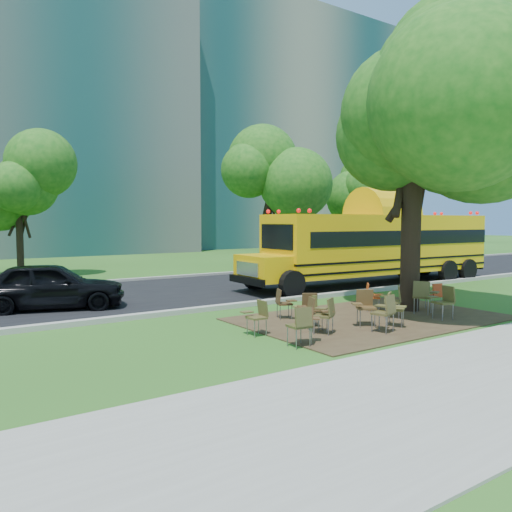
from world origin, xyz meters
TOP-DOWN VIEW (x-y plane):
  - ground at (0.00, 0.00)m, footprint 160.00×160.00m
  - dirt_patch at (1.00, -0.50)m, footprint 7.00×4.50m
  - asphalt_road at (0.00, 7.00)m, footprint 80.00×8.00m
  - kerb_near at (0.00, 3.00)m, footprint 80.00×0.25m
  - kerb_far at (0.00, 11.10)m, footprint 80.00×0.25m
  - building_right at (24.00, 38.00)m, footprint 30.00×16.00m
  - bg_tree_2 at (-5.00, 16.00)m, footprint 4.80×4.80m
  - bg_tree_3 at (8.00, 14.00)m, footprint 5.60×5.60m
  - bg_tree_4 at (16.00, 13.00)m, footprint 5.00×5.00m
  - main_tree at (2.78, -0.31)m, footprint 7.16×7.16m
  - school_bus at (6.82, 4.49)m, footprint 11.79×3.09m
  - chair_0 at (-2.51, -1.80)m, footprint 0.59×0.50m
  - chair_1 at (-2.31, -1.69)m, footprint 0.71×0.56m
  - chair_2 at (-1.31, -1.24)m, footprint 0.58×0.71m
  - chair_3 at (0.11, -1.08)m, footprint 0.77×0.61m
  - chair_4 at (-0.07, -1.90)m, footprint 0.62×0.66m
  - chair_5 at (0.62, -1.55)m, footprint 0.57×0.71m
  - chair_6 at (2.45, -1.68)m, footprint 0.53×0.67m
  - chair_7 at (2.58, -0.94)m, footprint 0.76×0.65m
  - chair_8 at (-2.62, -0.39)m, footprint 0.47×0.52m
  - chair_9 at (-1.07, -0.37)m, footprint 0.70×0.55m
  - chair_10 at (-1.03, 0.75)m, footprint 0.51×0.65m
  - chair_11 at (1.50, -0.83)m, footprint 0.61×0.77m
  - chair_12 at (1.73, 0.20)m, footprint 0.56×0.71m
  - chair_13 at (3.54, -0.63)m, footprint 0.58×0.47m
  - chair_14 at (-1.07, -0.30)m, footprint 0.63×0.53m
  - chair_15 at (-1.39, -0.99)m, footprint 0.53×0.67m
  - black_car at (-5.83, 5.71)m, footprint 4.51×2.87m

SIDE VIEW (x-z plane):
  - ground at x=0.00m, z-range 0.00..0.00m
  - dirt_patch at x=1.00m, z-range 0.00..0.03m
  - asphalt_road at x=0.00m, z-range 0.00..0.04m
  - kerb_near at x=0.00m, z-range 0.00..0.14m
  - kerb_far at x=0.00m, z-range 0.00..0.14m
  - chair_14 at x=-1.07m, z-range 0.09..0.87m
  - chair_13 at x=3.54m, z-range 0.09..0.89m
  - chair_8 at x=-2.62m, z-range 0.09..0.90m
  - chair_10 at x=-1.03m, z-range 0.10..0.91m
  - chair_1 at x=-2.31m, z-range 0.10..0.92m
  - chair_12 at x=1.73m, z-range 0.10..0.92m
  - chair_9 at x=-1.07m, z-range 0.10..0.93m
  - chair_15 at x=-1.39m, z-range 0.10..0.94m
  - chair_5 at x=0.62m, z-range 0.10..0.96m
  - chair_0 at x=-2.51m, z-range 0.10..0.96m
  - chair_2 at x=-1.31m, z-range 0.10..0.96m
  - chair_11 at x=1.50m, z-range 0.11..1.00m
  - chair_6 at x=2.45m, z-range 0.11..1.01m
  - chair_3 at x=0.11m, z-range 0.11..1.02m
  - chair_4 at x=-0.07m, z-range 0.11..1.02m
  - chair_7 at x=2.58m, z-range 0.11..1.07m
  - black_car at x=-5.83m, z-range 0.00..1.43m
  - school_bus at x=6.82m, z-range 0.22..3.08m
  - bg_tree_2 at x=-5.00m, z-range 0.90..7.52m
  - bg_tree_4 at x=16.00m, z-range 0.92..7.77m
  - bg_tree_3 at x=8.00m, z-range 1.11..8.95m
  - main_tree at x=2.78m, z-range 1.25..10.95m
  - building_right at x=24.00m, z-range 0.00..25.00m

